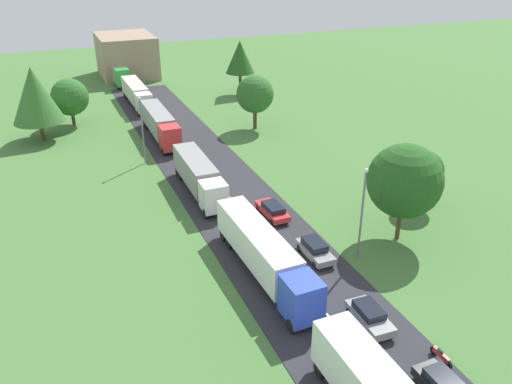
% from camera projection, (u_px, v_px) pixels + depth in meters
% --- Properties ---
extents(road, '(10.00, 140.00, 0.06)m').
position_uv_depth(road, '(327.00, 315.00, 36.95)').
color(road, '#2B2B30').
rests_on(road, ground).
extents(lane_marking_centre, '(0.16, 121.10, 0.01)m').
position_uv_depth(lane_marking_centre, '(356.00, 348.00, 33.84)').
color(lane_marking_centre, white).
rests_on(lane_marking_centre, road).
extents(truck_second, '(2.81, 14.86, 3.62)m').
position_uv_depth(truck_second, '(264.00, 253.00, 40.42)').
color(truck_second, blue).
rests_on(truck_second, road).
extents(truck_third, '(2.60, 12.34, 3.59)m').
position_uv_depth(truck_third, '(199.00, 175.00, 54.08)').
color(truck_third, white).
rests_on(truck_third, road).
extents(truck_fourth, '(2.60, 13.99, 3.67)m').
position_uv_depth(truck_fourth, '(160.00, 123.00, 69.39)').
color(truck_fourth, red).
rests_on(truck_fourth, road).
extents(truck_fifth, '(2.58, 13.66, 3.47)m').
position_uv_depth(truck_fifth, '(137.00, 93.00, 83.81)').
color(truck_fifth, white).
rests_on(truck_fifth, road).
extents(truck_sixth, '(2.68, 12.90, 3.55)m').
position_uv_depth(truck_sixth, '(118.00, 71.00, 97.83)').
color(truck_sixth, green).
rests_on(truck_sixth, road).
extents(car_third, '(1.93, 4.11, 1.47)m').
position_uv_depth(car_third, '(370.00, 316.00, 35.64)').
color(car_third, gray).
rests_on(car_third, road).
extents(car_fourth, '(1.79, 4.24, 1.49)m').
position_uv_depth(car_fourth, '(315.00, 249.00, 43.37)').
color(car_fourth, gray).
rests_on(car_fourth, road).
extents(car_fifth, '(1.91, 4.63, 1.38)m').
position_uv_depth(car_fifth, '(272.00, 210.00, 49.84)').
color(car_fifth, red).
rests_on(car_fifth, road).
extents(motorcycle_courier, '(0.28, 1.94, 0.91)m').
position_uv_depth(motorcycle_courier, '(441.00, 356.00, 32.59)').
color(motorcycle_courier, black).
rests_on(motorcycle_courier, road).
extents(lamppost_second, '(0.36, 0.36, 8.36)m').
position_uv_depth(lamppost_second, '(362.00, 210.00, 41.63)').
color(lamppost_second, slate).
rests_on(lamppost_second, ground).
extents(lamppost_third, '(0.36, 0.36, 8.26)m').
position_uv_depth(lamppost_third, '(142.00, 127.00, 60.48)').
color(lamppost_third, slate).
rests_on(lamppost_third, ground).
extents(tree_oak, '(4.99, 4.99, 9.34)m').
position_uv_depth(tree_oak, '(240.00, 57.00, 87.83)').
color(tree_oak, '#513823').
rests_on(tree_oak, ground).
extents(tree_birch, '(5.33, 5.33, 7.75)m').
position_uv_depth(tree_birch, '(255.00, 94.00, 71.88)').
color(tree_birch, '#513823').
rests_on(tree_birch, ground).
extents(tree_maple, '(6.57, 6.57, 9.05)m').
position_uv_depth(tree_maple, '(405.00, 181.00, 44.07)').
color(tree_maple, '#513823').
rests_on(tree_maple, ground).
extents(tree_pine, '(3.76, 3.76, 5.87)m').
position_uv_depth(tree_pine, '(425.00, 170.00, 50.71)').
color(tree_pine, '#513823').
rests_on(tree_pine, ground).
extents(tree_ash, '(6.66, 6.66, 9.98)m').
position_uv_depth(tree_ash, '(35.00, 95.00, 67.01)').
color(tree_ash, '#513823').
rests_on(tree_ash, ground).
extents(tree_lime, '(5.33, 5.33, 6.88)m').
position_uv_depth(tree_lime, '(70.00, 97.00, 73.70)').
color(tree_lime, '#513823').
rests_on(tree_lime, ground).
extents(distant_building, '(10.43, 13.53, 8.04)m').
position_uv_depth(distant_building, '(127.00, 56.00, 101.61)').
color(distant_building, '#9E846B').
rests_on(distant_building, ground).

